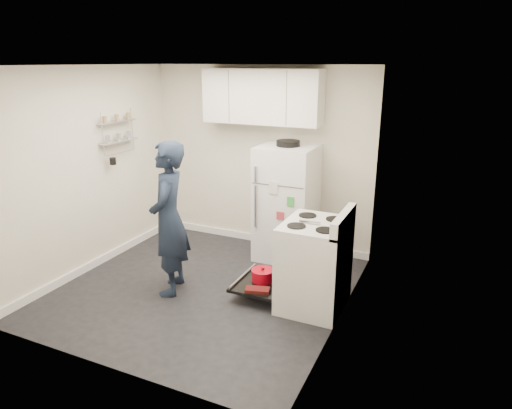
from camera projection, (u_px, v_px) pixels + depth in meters
The scene contains 7 objects.
room at pixel (200, 188), 5.02m from camera, with size 3.21×3.21×2.51m.
electric_range at pixel (313, 266), 4.83m from camera, with size 0.66×0.76×1.10m.
open_oven_door at pixel (263, 280), 5.16m from camera, with size 0.55×0.72×0.21m.
refrigerator at pixel (287, 203), 5.98m from camera, with size 0.72×0.74×1.58m.
upper_cabinets at pixel (262, 97), 5.91m from camera, with size 1.60×0.33×0.70m, color silver.
wall_shelf_rack at pixel (118, 131), 5.86m from camera, with size 0.14×0.60×0.61m.
person at pixel (169, 219), 5.04m from camera, with size 0.63×0.42×1.74m, color black.
Camera 1 is at (2.54, -4.12, 2.54)m, focal length 32.00 mm.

